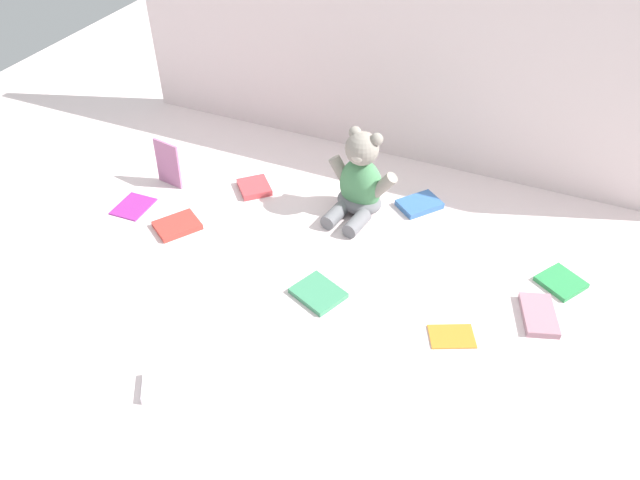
# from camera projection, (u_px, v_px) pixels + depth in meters

# --- Properties ---
(ground_plane) EXTENTS (3.20, 3.20, 0.00)m
(ground_plane) POSITION_uv_depth(u_px,v_px,m) (335.00, 246.00, 1.59)
(ground_plane) COLOR silver
(backdrop_drape) EXTENTS (1.73, 0.03, 0.58)m
(backdrop_drape) POSITION_uv_depth(u_px,v_px,m) (403.00, 66.00, 1.75)
(backdrop_drape) COLOR silver
(backdrop_drape) RESTS_ON ground_plane
(teddy_bear) EXTENTS (0.21, 0.19, 0.25)m
(teddy_bear) POSITION_uv_depth(u_px,v_px,m) (361.00, 183.00, 1.65)
(teddy_bear) COLOR #4C8C59
(teddy_bear) RESTS_ON ground_plane
(book_case_0) EXTENTS (0.15, 0.13, 0.02)m
(book_case_0) POSITION_uv_depth(u_px,v_px,m) (177.00, 384.00, 1.25)
(book_case_0) COLOR white
(book_case_0) RESTS_ON ground_plane
(book_case_1) EXTENTS (0.11, 0.14, 0.02)m
(book_case_1) POSITION_uv_depth(u_px,v_px,m) (539.00, 315.00, 1.39)
(book_case_1) COLOR #A87585
(book_case_1) RESTS_ON ground_plane
(book_case_2) EXTENTS (0.09, 0.03, 0.14)m
(book_case_2) POSITION_uv_depth(u_px,v_px,m) (168.00, 164.00, 1.76)
(book_case_2) COLOR #A8658F
(book_case_2) RESTS_ON ground_plane
(book_case_3) EXTENTS (0.14, 0.14, 0.02)m
(book_case_3) POSITION_uv_depth(u_px,v_px,m) (177.00, 225.00, 1.64)
(book_case_3) COLOR red
(book_case_3) RESTS_ON ground_plane
(book_case_4) EXTENTS (0.13, 0.14, 0.02)m
(book_case_4) POSITION_uv_depth(u_px,v_px,m) (419.00, 204.00, 1.71)
(book_case_4) COLOR #3666AB
(book_case_4) RESTS_ON ground_plane
(book_case_5) EXTENTS (0.09, 0.11, 0.01)m
(book_case_5) POSITION_uv_depth(u_px,v_px,m) (133.00, 206.00, 1.72)
(book_case_5) COLOR #98288D
(book_case_5) RESTS_ON ground_plane
(book_case_6) EXTENTS (0.12, 0.10, 0.01)m
(book_case_6) POSITION_uv_depth(u_px,v_px,m) (452.00, 336.00, 1.35)
(book_case_6) COLOR orange
(book_case_6) RESTS_ON ground_plane
(book_case_7) EXTENTS (0.14, 0.13, 0.01)m
(book_case_7) POSITION_uv_depth(u_px,v_px,m) (318.00, 293.00, 1.45)
(book_case_7) COLOR #3E8C61
(book_case_7) RESTS_ON ground_plane
(book_case_8) EXTENTS (0.13, 0.13, 0.02)m
(book_case_8) POSITION_uv_depth(u_px,v_px,m) (254.00, 187.00, 1.78)
(book_case_8) COLOR #C63F44
(book_case_8) RESTS_ON ground_plane
(book_case_9) EXTENTS (0.13, 0.13, 0.01)m
(book_case_9) POSITION_uv_depth(u_px,v_px,m) (561.00, 282.00, 1.48)
(book_case_9) COLOR #2C8F4A
(book_case_9) RESTS_ON ground_plane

